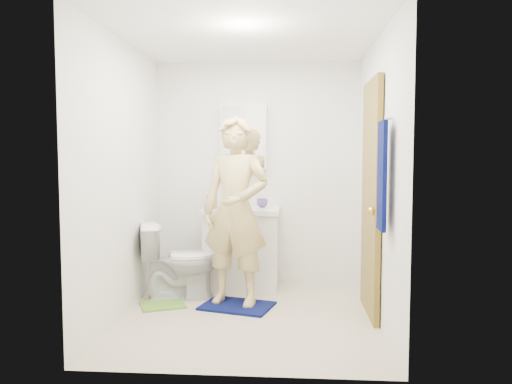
% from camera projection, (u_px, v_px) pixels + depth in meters
% --- Properties ---
extents(floor, '(2.20, 2.40, 0.02)m').
position_uv_depth(floor, '(248.00, 317.00, 4.37)').
color(floor, beige).
rests_on(floor, ground).
extents(ceiling, '(2.20, 2.40, 0.02)m').
position_uv_depth(ceiling, '(248.00, 35.00, 4.19)').
color(ceiling, white).
rests_on(ceiling, ground).
extents(wall_back, '(2.20, 0.02, 2.40)m').
position_uv_depth(wall_back, '(258.00, 174.00, 5.48)').
color(wall_back, white).
rests_on(wall_back, ground).
extents(wall_front, '(2.20, 0.02, 2.40)m').
position_uv_depth(wall_front, '(231.00, 188.00, 3.07)').
color(wall_front, white).
rests_on(wall_front, ground).
extents(wall_left, '(0.02, 2.40, 2.40)m').
position_uv_depth(wall_left, '(122.00, 178.00, 4.36)').
color(wall_left, white).
rests_on(wall_left, ground).
extents(wall_right, '(0.02, 2.40, 2.40)m').
position_uv_depth(wall_right, '(379.00, 179.00, 4.20)').
color(wall_right, white).
rests_on(wall_right, ground).
extents(vanity_cabinet, '(0.75, 0.55, 0.80)m').
position_uv_depth(vanity_cabinet, '(242.00, 250.00, 5.26)').
color(vanity_cabinet, white).
rests_on(vanity_cabinet, floor).
extents(countertop, '(0.79, 0.59, 0.05)m').
position_uv_depth(countertop, '(242.00, 210.00, 5.23)').
color(countertop, white).
rests_on(countertop, vanity_cabinet).
extents(sink_basin, '(0.40, 0.40, 0.03)m').
position_uv_depth(sink_basin, '(242.00, 209.00, 5.22)').
color(sink_basin, white).
rests_on(sink_basin, countertop).
extents(faucet, '(0.03, 0.03, 0.12)m').
position_uv_depth(faucet, '(243.00, 201.00, 5.40)').
color(faucet, silver).
rests_on(faucet, countertop).
extents(medicine_cabinet, '(0.50, 0.12, 0.70)m').
position_uv_depth(medicine_cabinet, '(244.00, 137.00, 5.39)').
color(medicine_cabinet, white).
rests_on(medicine_cabinet, wall_back).
extents(mirror_panel, '(0.46, 0.01, 0.66)m').
position_uv_depth(mirror_panel, '(243.00, 137.00, 5.33)').
color(mirror_panel, white).
rests_on(mirror_panel, wall_back).
extents(door, '(0.05, 0.80, 2.05)m').
position_uv_depth(door, '(371.00, 198.00, 4.36)').
color(door, olive).
rests_on(door, ground).
extents(door_knob, '(0.07, 0.07, 0.07)m').
position_uv_depth(door_knob, '(372.00, 211.00, 4.05)').
color(door_knob, gold).
rests_on(door_knob, door).
extents(towel, '(0.03, 0.24, 0.80)m').
position_uv_depth(towel, '(382.00, 176.00, 3.63)').
color(towel, '#080F4B').
rests_on(towel, wall_right).
extents(towel_hook, '(0.06, 0.02, 0.02)m').
position_uv_depth(towel_hook, '(389.00, 118.00, 3.60)').
color(towel_hook, silver).
rests_on(towel_hook, wall_right).
extents(toilet, '(0.82, 0.61, 0.75)m').
position_uv_depth(toilet, '(180.00, 260.00, 4.88)').
color(toilet, white).
rests_on(toilet, floor).
extents(bath_mat, '(0.73, 0.60, 0.02)m').
position_uv_depth(bath_mat, '(237.00, 306.00, 4.61)').
color(bath_mat, '#080F4B').
rests_on(bath_mat, floor).
extents(green_rug, '(0.49, 0.46, 0.02)m').
position_uv_depth(green_rug, '(163.00, 305.00, 4.65)').
color(green_rug, '#6AA436').
rests_on(green_rug, floor).
extents(soap_dispenser, '(0.11, 0.11, 0.21)m').
position_uv_depth(soap_dispenser, '(212.00, 198.00, 5.16)').
color(soap_dispenser, '#AD6C51').
rests_on(soap_dispenser, countertop).
extents(toothbrush_cup, '(0.15, 0.15, 0.09)m').
position_uv_depth(toothbrush_cup, '(262.00, 203.00, 5.29)').
color(toothbrush_cup, '#5C3C85').
rests_on(toothbrush_cup, countertop).
extents(man, '(0.72, 0.57, 1.73)m').
position_uv_depth(man, '(236.00, 211.00, 4.60)').
color(man, '#D8BC79').
rests_on(man, bath_mat).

